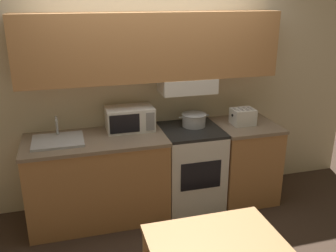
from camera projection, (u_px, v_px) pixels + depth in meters
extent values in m
plane|color=#3D2D23|center=(151.00, 193.00, 4.53)|extent=(16.00, 16.00, 0.00)
cube|color=beige|center=(149.00, 90.00, 4.12)|extent=(5.09, 0.05, 2.55)
cube|color=#B27A47|center=(152.00, 47.00, 3.79)|extent=(2.69, 0.32, 0.68)
cube|color=white|center=(187.00, 85.00, 4.03)|extent=(0.59, 0.34, 0.16)
cube|color=#B27A47|center=(98.00, 180.00, 3.91)|extent=(1.40, 0.68, 0.87)
cube|color=#84705B|center=(95.00, 140.00, 3.76)|extent=(1.42, 0.70, 0.04)
cube|color=#B27A47|center=(243.00, 162.00, 4.33)|extent=(0.64, 0.68, 0.87)
cube|color=#84705B|center=(246.00, 125.00, 4.18)|extent=(0.66, 0.70, 0.04)
cube|color=white|center=(190.00, 168.00, 4.18)|extent=(0.62, 0.66, 0.88)
cube|color=black|center=(191.00, 130.00, 4.03)|extent=(0.62, 0.66, 0.03)
cube|color=black|center=(201.00, 176.00, 3.86)|extent=(0.44, 0.01, 0.31)
cylinder|color=black|center=(183.00, 134.00, 3.87)|extent=(0.09, 0.09, 0.01)
cylinder|color=black|center=(208.00, 132.00, 3.94)|extent=(0.09, 0.09, 0.01)
cylinder|color=black|center=(175.00, 126.00, 4.11)|extent=(0.09, 0.09, 0.01)
cylinder|color=black|center=(199.00, 124.00, 4.18)|extent=(0.09, 0.09, 0.01)
cylinder|color=#B7BABF|center=(194.00, 120.00, 4.08)|extent=(0.26, 0.26, 0.14)
torus|color=#B7BABF|center=(194.00, 114.00, 4.06)|extent=(0.27, 0.27, 0.01)
cylinder|color=#B7BABF|center=(181.00, 117.00, 4.03)|extent=(0.05, 0.01, 0.01)
cylinder|color=#B7BABF|center=(207.00, 115.00, 4.11)|extent=(0.05, 0.01, 0.01)
cube|color=white|center=(130.00, 118.00, 3.96)|extent=(0.49, 0.32, 0.25)
cube|color=black|center=(125.00, 124.00, 3.79)|extent=(0.31, 0.01, 0.19)
cube|color=gray|center=(150.00, 122.00, 3.86)|extent=(0.09, 0.01, 0.19)
cube|color=white|center=(243.00, 117.00, 4.13)|extent=(0.25, 0.21, 0.18)
cube|color=black|center=(232.00, 115.00, 4.09)|extent=(0.01, 0.02, 0.02)
cube|color=black|center=(236.00, 110.00, 4.08)|extent=(0.03, 0.14, 0.01)
cube|color=black|center=(241.00, 110.00, 4.10)|extent=(0.03, 0.14, 0.01)
cube|color=black|center=(246.00, 109.00, 4.11)|extent=(0.03, 0.14, 0.01)
cube|color=black|center=(250.00, 109.00, 4.13)|extent=(0.03, 0.14, 0.01)
cube|color=#B7BABF|center=(58.00, 141.00, 3.66)|extent=(0.49, 0.42, 0.02)
cube|color=#4C4F54|center=(58.00, 141.00, 3.64)|extent=(0.42, 0.31, 0.01)
cylinder|color=#B7BABF|center=(57.00, 126.00, 3.77)|extent=(0.02, 0.02, 0.19)
cylinder|color=#B7BABF|center=(56.00, 119.00, 3.68)|extent=(0.02, 0.12, 0.02)
cube|color=#B27F4C|center=(221.00, 251.00, 2.39)|extent=(0.89, 0.80, 0.04)
cube|color=#B27F4C|center=(249.00, 252.00, 2.94)|extent=(0.06, 0.06, 0.70)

